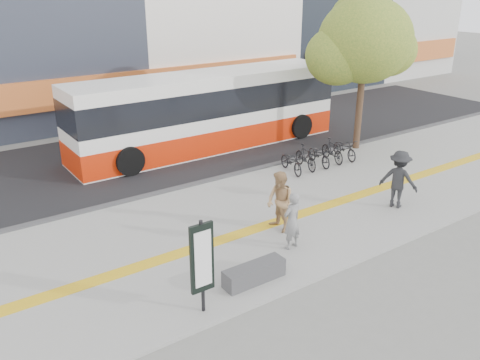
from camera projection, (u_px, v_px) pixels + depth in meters
ground at (302, 236)px, 14.48m from camera, size 120.00×120.00×0.00m
sidewalk at (270, 216)px, 15.61m from camera, size 40.00×7.00×0.08m
tactile_strip at (280, 221)px, 15.21m from camera, size 40.00×0.45×0.01m
street at (161, 153)px, 21.34m from camera, size 40.00×8.00×0.06m
curb at (211, 181)px, 18.27m from camera, size 40.00×0.25×0.14m
bench at (254, 273)px, 12.07m from camera, size 1.60×0.45×0.45m
signboard at (202, 260)px, 10.60m from camera, size 0.55×0.10×2.20m
street_tree at (362, 42)px, 20.30m from camera, size 4.40×3.80×6.31m
bus at (208, 113)px, 21.48m from camera, size 11.98×2.84×3.19m
bicycle_row at (319, 154)px, 19.65m from camera, size 3.69×1.66×0.92m
seated_woman at (292, 221)px, 13.40m from camera, size 0.63×0.46×1.61m
pedestrian_tan at (280, 202)px, 14.32m from camera, size 0.70×0.89×1.78m
pedestrian_dark at (399, 179)px, 15.85m from camera, size 1.12×1.38×1.86m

